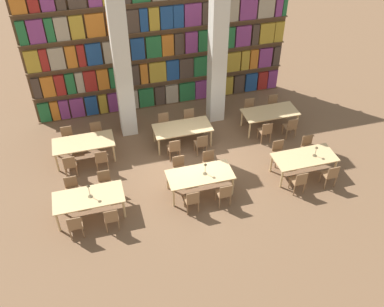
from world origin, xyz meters
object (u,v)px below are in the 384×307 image
object	(u,v)px
chair_14	(101,159)
chair_20	(265,131)
chair_22	(291,127)
chair_2	(111,218)
chair_5	(179,168)
chair_3	(105,183)
chair_13	(68,138)
chair_21	(250,109)
chair_0	(75,225)
chair_9	(279,152)
chair_4	(192,200)
chair_16	(174,148)
chair_18	(201,143)
chair_8	(299,181)
reading_table_2	(304,158)
chair_6	(224,193)
chair_15	(97,133)
chair_10	(330,175)
pillar_left	(121,61)
chair_17	(164,124)
chair_1	(72,189)
reading_table_3	(83,144)
reading_table_0	(89,199)
reading_table_1	(200,176)
reading_table_5	(270,113)
pillar_center	(218,49)
desk_lamp_2	(316,149)
chair_7	(209,162)
chair_12	(70,165)
chair_11	(308,146)
desk_lamp_0	(89,189)
desk_lamp_1	(205,167)
chair_19	(190,119)
reading_table_4	(182,129)

from	to	relation	value
chair_14	chair_20	world-z (taller)	same
chair_20	chair_22	size ratio (longest dim) A/B	1.00
chair_2	chair_5	bearing A→B (deg)	33.07
chair_3	chair_13	xyz separation A→B (m)	(-1.03, 2.78, 0.00)
chair_2	chair_21	world-z (taller)	same
chair_0	chair_9	bearing A→B (deg)	11.96
chair_4	chair_16	distance (m)	2.63
chair_18	chair_8	bearing A→B (deg)	-47.95
chair_16	chair_2	bearing A→B (deg)	-133.67
reading_table_2	chair_20	xyz separation A→B (m)	(-0.52, 2.04, -0.20)
chair_6	chair_15	distance (m)	5.53
chair_10	chair_20	xyz separation A→B (m)	(-1.09, 2.82, 0.00)
chair_9	pillar_left	bearing A→B (deg)	-34.72
chair_8	chair_10	size ratio (longest dim) A/B	1.00
chair_0	chair_17	bearing A→B (deg)	49.63
chair_13	chair_20	size ratio (longest dim) A/B	1.00
chair_10	chair_13	world-z (taller)	same
chair_1	reading_table_3	xyz separation A→B (m)	(0.55, 2.00, 0.20)
chair_1	reading_table_2	distance (m)	7.70
chair_18	reading_table_0	bearing A→B (deg)	-155.17
pillar_left	chair_17	world-z (taller)	pillar_left
reading_table_0	chair_14	size ratio (longest dim) A/B	2.37
reading_table_1	reading_table_5	bearing A→B (deg)	36.72
chair_20	chair_15	bearing A→B (deg)	165.47
pillar_center	chair_20	xyz separation A→B (m)	(1.30, -2.05, -2.51)
reading_table_2	desk_lamp_2	world-z (taller)	desk_lamp_2
reading_table_1	chair_20	xyz separation A→B (m)	(3.12, 1.92, -0.20)
chair_4	chair_7	size ratio (longest dim) A/B	1.00
reading_table_1	chair_12	xyz separation A→B (m)	(-4.01, 1.94, -0.20)
reading_table_0	chair_15	bearing A→B (deg)	80.70
chair_0	chair_5	distance (m)	3.88
chair_11	desk_lamp_0	bearing A→B (deg)	5.42
desk_lamp_1	chair_9	xyz separation A→B (m)	(2.91, 0.69, -0.57)
reading_table_0	chair_9	size ratio (longest dim) A/B	2.37
chair_2	reading_table_2	size ratio (longest dim) A/B	0.42
chair_17	reading_table_5	xyz separation A→B (m)	(4.03, -0.71, 0.20)
reading_table_0	chair_19	xyz separation A→B (m)	(4.13, 3.47, -0.20)
reading_table_2	desk_lamp_1	bearing A→B (deg)	178.51
chair_3	chair_15	size ratio (longest dim) A/B	1.00
pillar_center	chair_19	world-z (taller)	pillar_center
chair_10	reading_table_3	bearing A→B (deg)	154.80
chair_2	chair_10	size ratio (longest dim) A/B	1.00
desk_lamp_1	chair_17	world-z (taller)	desk_lamp_1
chair_12	reading_table_3	bearing A→B (deg)	55.22
chair_12	chair_21	world-z (taller)	same
chair_9	chair_19	world-z (taller)	same
chair_20	chair_22	bearing A→B (deg)	0.00
reading_table_1	pillar_center	bearing A→B (deg)	65.39
chair_19	chair_22	bearing A→B (deg)	157.25
chair_11	reading_table_4	world-z (taller)	chair_11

